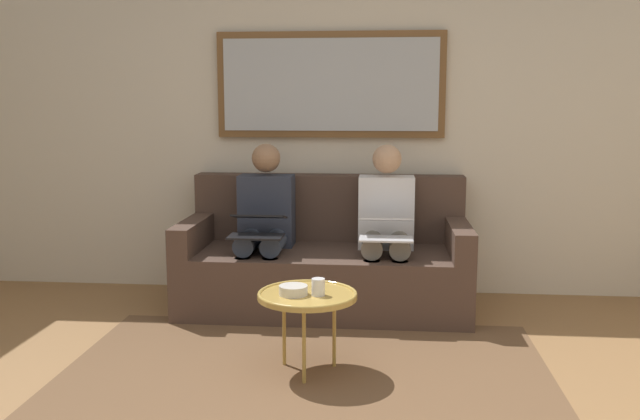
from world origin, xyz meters
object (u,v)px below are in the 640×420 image
at_px(framed_mirror, 330,85).
at_px(bowl, 293,290).
at_px(coffee_table, 307,296).
at_px(laptop_silver, 386,228).
at_px(laptop_black, 258,225).
at_px(couch, 326,262).
at_px(person_left, 386,223).
at_px(cup, 318,287).
at_px(person_right, 264,221).

xyz_separation_m(framed_mirror, bowl, (0.06, 1.64, -1.09)).
height_order(framed_mirror, coffee_table, framed_mirror).
distance_m(laptop_silver, laptop_black, 0.84).
height_order(couch, coffee_table, couch).
distance_m(coffee_table, laptop_silver, 1.01).
xyz_separation_m(couch, bowl, (0.06, 1.25, 0.14)).
distance_m(framed_mirror, person_left, 1.13).
height_order(framed_mirror, person_left, framed_mirror).
relative_size(couch, cup, 21.77).
bearing_deg(laptop_silver, bowl, 62.50).
relative_size(couch, laptop_silver, 5.76).
bearing_deg(person_left, laptop_black, 16.47).
distance_m(couch, person_right, 0.52).
relative_size(couch, person_left, 1.72).
bearing_deg(person_left, person_right, 0.00).
bearing_deg(framed_mirror, coffee_table, 90.28).
xyz_separation_m(laptop_silver, laptop_black, (0.84, -0.00, 0.00)).
bearing_deg(laptop_black, bowl, 111.00).
relative_size(couch, laptop_black, 5.57).
bearing_deg(person_left, laptop_silver, 90.00).
bearing_deg(couch, bowl, 87.14).
relative_size(cup, laptop_silver, 0.26).
height_order(coffee_table, person_right, person_right).
bearing_deg(laptop_silver, person_left, -90.00).
relative_size(laptop_silver, person_right, 0.30).
bearing_deg(laptop_silver, person_right, -16.76).
xyz_separation_m(couch, cup, (-0.07, 1.25, 0.16)).
relative_size(coffee_table, person_left, 0.46).
distance_m(framed_mirror, laptop_silver, 1.24).
xyz_separation_m(cup, person_left, (-0.35, -1.18, 0.13)).
height_order(couch, laptop_silver, couch).
height_order(framed_mirror, person_right, framed_mirror).
xyz_separation_m(cup, bowl, (0.13, 0.00, -0.02)).
relative_size(coffee_table, bowl, 3.51).
bearing_deg(bowl, laptop_silver, -117.50).
distance_m(couch, person_left, 0.52).
distance_m(framed_mirror, person_right, 1.13).
bearing_deg(cup, person_left, -106.62).
relative_size(framed_mirror, person_left, 1.47).
height_order(framed_mirror, cup, framed_mirror).
height_order(couch, laptop_black, couch).
relative_size(framed_mirror, laptop_black, 4.75).
bearing_deg(bowl, couch, -92.86).
bearing_deg(coffee_table, person_right, -69.58).
bearing_deg(framed_mirror, bowl, 87.82).
height_order(cup, laptop_silver, laptop_silver).
height_order(bowl, person_left, person_left).
distance_m(bowl, person_left, 1.28).
relative_size(framed_mirror, laptop_silver, 4.91).
relative_size(cup, laptop_black, 0.26).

